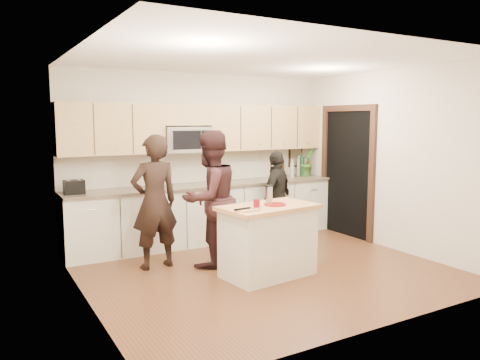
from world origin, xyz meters
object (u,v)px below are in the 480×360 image
toaster (74,187)px  woman_left (155,202)px  woman_center (210,199)px  woman_right (277,197)px  island (268,240)px

toaster → woman_left: bearing=-45.4°
woman_center → woman_right: 1.61m
woman_left → woman_right: size_ratio=1.21×
island → woman_center: size_ratio=0.70×
toaster → woman_left: woman_left is taller
woman_left → woman_right: woman_left is taller
toaster → woman_left: 1.22m
woman_left → woman_right: (2.16, 0.32, -0.15)m
island → toaster: 2.78m
woman_left → toaster: bearing=-49.7°
woman_right → woman_center: bearing=-10.3°
woman_center → woman_right: size_ratio=1.24×
toaster → woman_center: (1.52, -1.14, -0.13)m
toaster → woman_right: size_ratio=0.18×
island → woman_center: bearing=114.2°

